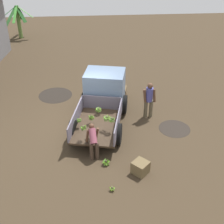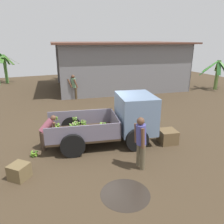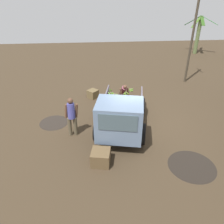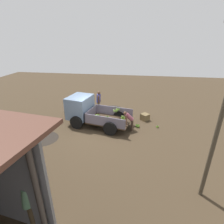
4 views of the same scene
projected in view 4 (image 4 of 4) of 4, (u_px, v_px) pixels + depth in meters
name	position (u px, v px, depth m)	size (l,w,h in m)	color
ground	(96.00, 130.00, 11.28)	(36.00, 36.00, 0.00)	#3F3121
mud_patch_0	(44.00, 139.00, 10.34)	(1.70, 1.70, 0.01)	black
mud_patch_1	(113.00, 108.00, 14.74)	(1.35, 1.35, 0.01)	#2B241E
cargo_truck	(86.00, 110.00, 11.83)	(4.45, 2.69, 1.90)	#38291C
utility_pole	(221.00, 116.00, 5.40)	(1.07, 0.14, 6.36)	#443A2D
person_foreground_visitor	(99.00, 101.00, 13.60)	(0.37, 0.60, 1.73)	brown
person_worker_loading	(129.00, 119.00, 11.04)	(0.68, 0.55, 1.28)	#433227
person_bystander_near_shed	(29.00, 202.00, 5.28)	(0.69, 0.61, 1.70)	#4B3B27
banana_bunch_on_ground_0	(138.00, 126.00, 11.61)	(0.30, 0.30, 0.22)	brown
banana_bunch_on_ground_1	(157.00, 126.00, 11.56)	(0.18, 0.20, 0.16)	#48412E
wooden_crate_0	(145.00, 117.00, 12.58)	(0.51, 0.51, 0.47)	brown
wooden_crate_1	(71.00, 113.00, 13.12)	(0.66, 0.66, 0.54)	brown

